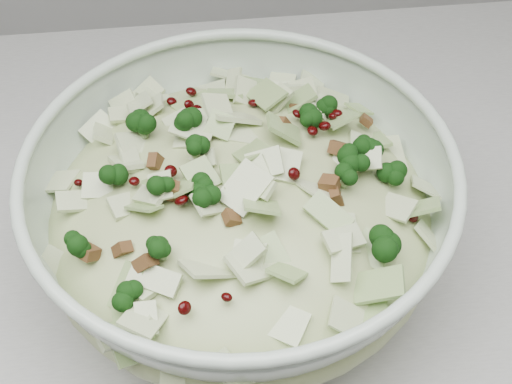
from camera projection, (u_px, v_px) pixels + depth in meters
mixing_bowl at (241, 216)px, 0.58m from camera, size 0.41×0.41×0.13m
salad at (240, 198)px, 0.56m from camera, size 0.34×0.34×0.14m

